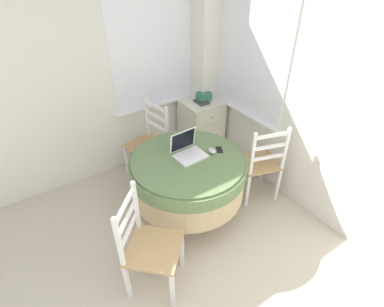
% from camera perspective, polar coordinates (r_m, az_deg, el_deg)
% --- Properties ---
extents(corner_room_shell, '(4.24, 4.74, 2.55)m').
position_cam_1_polar(corner_room_shell, '(3.01, 1.95, 10.89)').
color(corner_room_shell, white).
rests_on(corner_room_shell, ground_plane).
extents(round_dining_table, '(1.18, 1.18, 0.76)m').
position_cam_1_polar(round_dining_table, '(3.08, -0.78, -3.90)').
color(round_dining_table, '#4C3D2D').
rests_on(round_dining_table, ground_plane).
extents(laptop, '(0.32, 0.28, 0.25)m').
position_cam_1_polar(laptop, '(3.00, -0.80, 0.58)').
color(laptop, white).
rests_on(laptop, round_dining_table).
extents(computer_mouse, '(0.07, 0.10, 0.05)m').
position_cam_1_polar(computer_mouse, '(3.05, 3.81, 0.53)').
color(computer_mouse, silver).
rests_on(computer_mouse, round_dining_table).
extents(cell_phone, '(0.10, 0.12, 0.01)m').
position_cam_1_polar(cell_phone, '(3.11, 5.26, 0.75)').
color(cell_phone, black).
rests_on(cell_phone, round_dining_table).
extents(dining_chair_near_back_window, '(0.51, 0.51, 0.98)m').
position_cam_1_polar(dining_chair_near_back_window, '(3.78, -8.11, 1.98)').
color(dining_chair_near_back_window, tan).
rests_on(dining_chair_near_back_window, ground_plane).
extents(dining_chair_near_right_window, '(0.55, 0.54, 0.98)m').
position_cam_1_polar(dining_chair_near_right_window, '(3.48, 12.79, -1.82)').
color(dining_chair_near_right_window, tan).
rests_on(dining_chair_near_right_window, ground_plane).
extents(dining_chair_camera_near, '(0.61, 0.62, 0.98)m').
position_cam_1_polar(dining_chair_camera_near, '(2.60, -8.34, -17.10)').
color(dining_chair_camera_near, tan).
rests_on(dining_chair_camera_near, ground_plane).
extents(corner_cabinet, '(0.53, 0.51, 0.78)m').
position_cam_1_polar(corner_cabinet, '(4.27, 1.79, 5.29)').
color(corner_cabinet, silver).
rests_on(corner_cabinet, ground_plane).
extents(storage_box, '(0.17, 0.14, 0.11)m').
position_cam_1_polar(storage_box, '(4.08, 2.28, 10.82)').
color(storage_box, '#387A5B').
rests_on(storage_box, corner_cabinet).
extents(book_on_cabinet, '(0.14, 0.20, 0.02)m').
position_cam_1_polar(book_on_cabinet, '(4.03, 1.81, 9.80)').
color(book_on_cabinet, '#3F3F44').
rests_on(book_on_cabinet, corner_cabinet).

